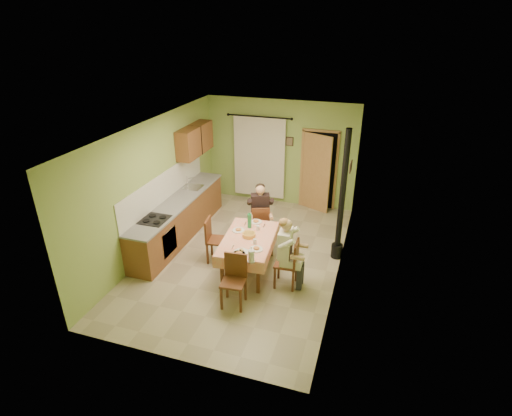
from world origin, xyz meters
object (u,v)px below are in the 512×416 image
(dining_table, at_px, (249,254))
(man_far, at_px, (260,208))
(chair_near, at_px, (234,291))
(chair_far, at_px, (260,231))
(chair_left, at_px, (217,248))
(stove_flue, at_px, (340,214))
(man_right, at_px, (287,245))
(chair_right, at_px, (287,272))

(dining_table, height_order, man_far, man_far)
(chair_near, relative_size, man_far, 0.69)
(chair_near, xyz_separation_m, man_far, (-0.19, 2.21, 0.59))
(chair_far, xyz_separation_m, man_far, (-0.00, 0.01, 0.59))
(chair_left, distance_m, stove_flue, 2.65)
(chair_far, height_order, man_right, man_right)
(dining_table, relative_size, chair_far, 1.77)
(dining_table, xyz_separation_m, man_far, (-0.11, 1.14, 0.50))
(chair_near, distance_m, stove_flue, 2.73)
(chair_left, bearing_deg, chair_right, 67.25)
(chair_right, distance_m, man_right, 0.59)
(chair_far, relative_size, chair_right, 0.98)
(chair_right, xyz_separation_m, chair_left, (-1.60, 0.40, -0.00))
(chair_right, distance_m, chair_left, 1.65)
(chair_near, xyz_separation_m, chair_left, (-0.85, 1.24, -0.00))
(chair_right, height_order, chair_left, chair_right)
(chair_left, xyz_separation_m, man_far, (0.65, 0.97, 0.59))
(chair_far, bearing_deg, chair_near, -105.61)
(dining_table, bearing_deg, chair_right, -20.52)
(man_right, bearing_deg, stove_flue, -34.28)
(dining_table, height_order, stove_flue, stove_flue)
(man_far, bearing_deg, dining_table, -105.17)
(chair_far, xyz_separation_m, chair_left, (-0.66, -0.96, 0.00))
(man_far, xyz_separation_m, stove_flue, (1.74, -0.08, 0.15))
(chair_far, bearing_deg, chair_right, -75.88)
(chair_right, bearing_deg, chair_left, 73.42)
(chair_near, bearing_deg, chair_right, -136.98)
(chair_far, relative_size, chair_near, 0.98)
(stove_flue, bearing_deg, chair_far, 177.63)
(chair_left, bearing_deg, man_right, 67.11)
(chair_left, distance_m, man_right, 1.74)
(chair_near, bearing_deg, man_far, -89.96)
(dining_table, xyz_separation_m, chair_far, (-0.10, 1.13, -0.09))
(chair_far, relative_size, man_right, 0.68)
(chair_right, height_order, stove_flue, stove_flue)
(chair_far, distance_m, stove_flue, 1.88)
(chair_right, bearing_deg, stove_flue, -33.86)
(chair_right, height_order, man_far, man_far)
(man_right, bearing_deg, dining_table, 71.65)
(stove_flue, bearing_deg, man_right, -121.85)
(chair_far, xyz_separation_m, chair_near, (0.19, -2.20, 0.00))
(chair_right, xyz_separation_m, man_right, (-0.01, -0.00, 0.59))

